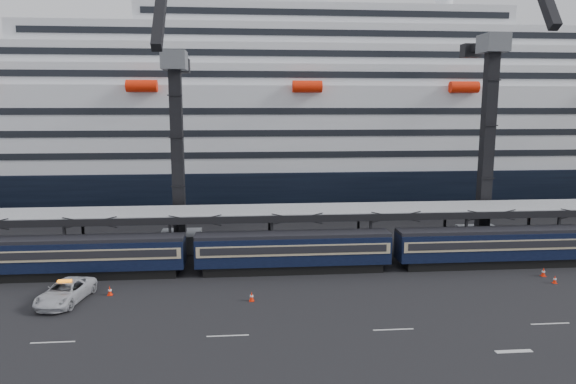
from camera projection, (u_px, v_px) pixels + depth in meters
name	position (u px, v px, depth m)	size (l,w,h in m)	color
ground	(403.00, 308.00, 41.46)	(260.00, 260.00, 0.00)	black
lane_markings	(536.00, 332.00, 37.00)	(111.00, 4.27, 0.02)	beige
train	(327.00, 249.00, 50.53)	(133.05, 3.00, 4.05)	black
canopy	(365.00, 210.00, 54.36)	(130.00, 6.25, 5.53)	gray
cruise_ship	(314.00, 130.00, 84.57)	(214.09, 28.84, 34.00)	black
crane_dark_near	(177.00, 145.00, 56.10)	(4.50, 17.75, 35.08)	#52565B
crane_dark_mid	(490.00, 131.00, 57.84)	(4.50, 18.24, 39.64)	#52565B
pickup_truck	(65.00, 292.00, 42.51)	(2.91, 6.31, 1.75)	#BABCC2
traffic_cone_c	(110.00, 291.00, 44.17)	(0.42, 0.42, 0.84)	#FE2408
traffic_cone_d	(252.00, 296.00, 42.82)	(0.42, 0.42, 0.83)	#FE2408
traffic_cone_e	(543.00, 272.00, 49.13)	(0.44, 0.44, 0.87)	#FE2408
traffic_cone_f	(555.00, 279.00, 47.18)	(0.37, 0.37, 0.75)	#FE2408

